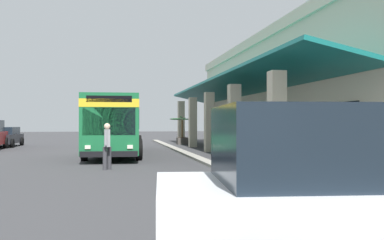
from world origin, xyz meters
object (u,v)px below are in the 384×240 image
(transit_bus, at_px, (116,122))
(pedestrian, at_px, (107,143))
(parked_suv_white, at_px, (379,195))
(parked_sedan_charcoal, at_px, (5,137))
(potted_palm, at_px, (182,137))

(transit_bus, bearing_deg, pedestrian, -2.89)
(parked_suv_white, bearing_deg, pedestrian, -166.21)
(parked_suv_white, xyz_separation_m, pedestrian, (-12.27, -3.01, -0.01))
(parked_sedan_charcoal, height_order, pedestrian, pedestrian)
(parked_suv_white, height_order, potted_palm, potted_palm)
(parked_suv_white, bearing_deg, transit_bus, -172.48)
(parked_sedan_charcoal, height_order, potted_palm, potted_palm)
(transit_bus, height_order, parked_sedan_charcoal, transit_bus)
(transit_bus, xyz_separation_m, potted_palm, (-10.34, 5.47, -1.27))
(pedestrian, bearing_deg, parked_sedan_charcoal, -155.69)
(parked_sedan_charcoal, bearing_deg, pedestrian, 24.31)
(transit_bus, xyz_separation_m, pedestrian, (7.63, -0.39, -0.84))
(pedestrian, bearing_deg, potted_palm, 161.95)
(parked_suv_white, relative_size, potted_palm, 2.11)
(transit_bus, xyz_separation_m, parked_suv_white, (19.90, 2.63, -0.84))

